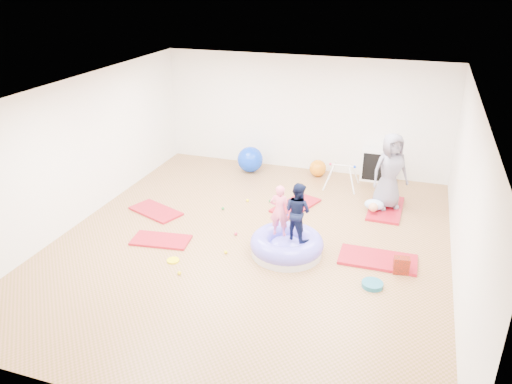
% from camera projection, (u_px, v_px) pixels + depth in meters
% --- Properties ---
extents(room, '(7.01, 8.01, 2.81)m').
position_uv_depth(room, '(251.00, 172.00, 8.62)').
color(room, '#AC7053').
rests_on(room, ground).
extents(gym_mat_front_left, '(1.12, 0.67, 0.04)m').
position_uv_depth(gym_mat_front_left, '(161.00, 240.00, 9.24)').
color(gym_mat_front_left, '#A31719').
rests_on(gym_mat_front_left, ground).
extents(gym_mat_mid_left, '(1.24, 0.92, 0.05)m').
position_uv_depth(gym_mat_mid_left, '(156.00, 211.00, 10.35)').
color(gym_mat_mid_left, '#A31719').
rests_on(gym_mat_mid_left, ground).
extents(gym_mat_center_back, '(0.94, 1.28, 0.05)m').
position_uv_depth(gym_mat_center_back, '(296.00, 205.00, 10.59)').
color(gym_mat_center_back, '#A31719').
rests_on(gym_mat_center_back, ground).
extents(gym_mat_right, '(1.32, 0.67, 0.05)m').
position_uv_depth(gym_mat_right, '(378.00, 259.00, 8.61)').
color(gym_mat_right, '#A31719').
rests_on(gym_mat_right, ground).
extents(gym_mat_rear_right, '(0.69, 1.33, 0.05)m').
position_uv_depth(gym_mat_rear_right, '(386.00, 208.00, 10.45)').
color(gym_mat_rear_right, '#A31719').
rests_on(gym_mat_rear_right, ground).
extents(inflatable_cushion, '(1.30, 1.30, 0.41)m').
position_uv_depth(inflatable_cushion, '(287.00, 245.00, 8.79)').
color(inflatable_cushion, silver).
rests_on(inflatable_cushion, ground).
extents(child_pink, '(0.36, 0.25, 0.95)m').
position_uv_depth(child_pink, '(280.00, 208.00, 8.60)').
color(child_pink, '#FE6689').
rests_on(child_pink, inflatable_cushion).
extents(child_navy, '(0.63, 0.58, 1.04)m').
position_uv_depth(child_navy, '(298.00, 209.00, 8.46)').
color(child_navy, black).
rests_on(child_navy, inflatable_cushion).
extents(adult_caregiver, '(0.93, 0.84, 1.59)m').
position_uv_depth(adult_caregiver, '(390.00, 171.00, 10.16)').
color(adult_caregiver, slate).
rests_on(adult_caregiver, gym_mat_rear_right).
extents(infant, '(0.40, 0.40, 0.23)m').
position_uv_depth(infant, '(374.00, 205.00, 10.26)').
color(infant, '#B2D3FB').
rests_on(infant, gym_mat_rear_right).
extents(ball_pit_balls, '(3.37, 3.22, 0.06)m').
position_uv_depth(ball_pit_balls, '(254.00, 232.00, 9.49)').
color(ball_pit_balls, '#CE2448').
rests_on(ball_pit_balls, ground).
extents(exercise_ball_blue, '(0.63, 0.63, 0.63)m').
position_uv_depth(exercise_ball_blue, '(250.00, 159.00, 12.32)').
color(exercise_ball_blue, '#0938DC').
rests_on(exercise_ball_blue, ground).
extents(exercise_ball_orange, '(0.41, 0.41, 0.41)m').
position_uv_depth(exercise_ball_orange, '(318.00, 168.00, 12.09)').
color(exercise_ball_orange, orange).
rests_on(exercise_ball_orange, ground).
extents(infant_play_gym, '(0.74, 0.71, 0.57)m').
position_uv_depth(infant_play_gym, '(342.00, 173.00, 11.35)').
color(infant_play_gym, white).
rests_on(infant_play_gym, ground).
extents(cube_shelf, '(0.76, 0.38, 0.76)m').
position_uv_depth(cube_shelf, '(378.00, 165.00, 11.78)').
color(cube_shelf, white).
rests_on(cube_shelf, ground).
extents(balance_disc, '(0.34, 0.34, 0.08)m').
position_uv_depth(balance_disc, '(372.00, 285.00, 7.91)').
color(balance_disc, '#1B657E').
rests_on(balance_disc, ground).
extents(backpack, '(0.27, 0.19, 0.29)m').
position_uv_depth(backpack, '(401.00, 265.00, 8.22)').
color(backpack, '#C01A01').
rests_on(backpack, ground).
extents(yellow_toy, '(0.22, 0.22, 0.03)m').
position_uv_depth(yellow_toy, '(173.00, 261.00, 8.60)').
color(yellow_toy, '#FFF10A').
rests_on(yellow_toy, ground).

